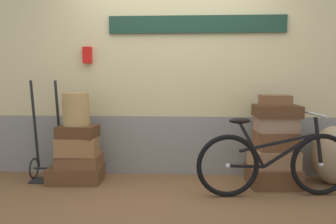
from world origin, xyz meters
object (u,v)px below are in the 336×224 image
(suitcase_1, at_px, (80,160))
(wicker_basket, at_px, (76,109))
(suitcase_5, at_px, (273,158))
(burlap_sack, at_px, (333,155))
(suitcase_9, at_px, (275,100))
(luggage_trolley, at_px, (47,155))
(bicycle, at_px, (274,163))
(suitcase_3, at_px, (78,131))
(suitcase_2, at_px, (78,146))
(suitcase_6, at_px, (275,140))
(suitcase_7, at_px, (276,124))
(suitcase_8, at_px, (277,111))
(suitcase_0, at_px, (76,174))
(suitcase_4, at_px, (273,176))

(suitcase_1, bearing_deg, wicker_basket, -150.02)
(suitcase_5, bearing_deg, burlap_sack, 2.59)
(suitcase_9, distance_m, luggage_trolley, 2.73)
(wicker_basket, bearing_deg, bicycle, -9.44)
(suitcase_3, relative_size, bicycle, 0.26)
(suitcase_9, distance_m, burlap_sack, 0.95)
(suitcase_5, bearing_deg, suitcase_3, 176.70)
(suitcase_2, xyz_separation_m, burlap_sack, (2.93, 0.10, -0.09))
(suitcase_6, distance_m, wicker_basket, 2.29)
(wicker_basket, bearing_deg, suitcase_5, 0.43)
(suitcase_1, height_order, suitcase_6, suitcase_6)
(suitcase_3, relative_size, luggage_trolley, 0.36)
(suitcase_7, bearing_deg, suitcase_6, 85.09)
(suitcase_7, distance_m, luggage_trolley, 2.69)
(suitcase_8, height_order, bicycle, suitcase_8)
(suitcase_0, xyz_separation_m, bicycle, (2.19, -0.36, 0.26))
(suitcase_9, height_order, luggage_trolley, luggage_trolley)
(suitcase_0, height_order, suitcase_3, suitcase_3)
(suitcase_3, xyz_separation_m, bicycle, (2.15, -0.35, -0.25))
(suitcase_4, bearing_deg, suitcase_8, 15.93)
(suitcase_0, distance_m, bicycle, 2.24)
(luggage_trolley, xyz_separation_m, burlap_sack, (3.34, 0.01, 0.04))
(suitcase_2, height_order, suitcase_3, suitcase_3)
(suitcase_1, height_order, suitcase_7, suitcase_7)
(burlap_sack, bearing_deg, suitcase_2, -177.95)
(suitcase_3, xyz_separation_m, burlap_sack, (2.93, 0.11, -0.27))
(suitcase_3, bearing_deg, suitcase_4, 4.52)
(suitcase_3, bearing_deg, suitcase_0, 161.86)
(wicker_basket, bearing_deg, luggage_trolley, 167.85)
(suitcase_6, bearing_deg, suitcase_2, 174.55)
(suitcase_0, distance_m, suitcase_7, 2.37)
(suitcase_1, bearing_deg, suitcase_0, -167.80)
(suitcase_2, bearing_deg, wicker_basket, 149.24)
(suitcase_6, height_order, suitcase_8, suitcase_8)
(suitcase_1, height_order, luggage_trolley, luggage_trolley)
(suitcase_2, xyz_separation_m, luggage_trolley, (-0.41, 0.09, -0.13))
(suitcase_3, bearing_deg, suitcase_1, 88.64)
(suitcase_3, bearing_deg, suitcase_5, 4.75)
(luggage_trolley, bearing_deg, suitcase_4, -1.67)
(suitcase_5, relative_size, bicycle, 0.31)
(luggage_trolley, bearing_deg, suitcase_8, -1.46)
(suitcase_5, bearing_deg, bicycle, -106.01)
(suitcase_5, distance_m, suitcase_6, 0.20)
(suitcase_7, distance_m, burlap_sack, 0.77)
(luggage_trolley, bearing_deg, suitcase_6, -1.31)
(suitcase_2, distance_m, suitcase_3, 0.17)
(suitcase_0, height_order, suitcase_2, suitcase_2)
(suitcase_8, height_order, suitcase_9, suitcase_9)
(suitcase_1, height_order, wicker_basket, wicker_basket)
(suitcase_1, height_order, suitcase_5, suitcase_5)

